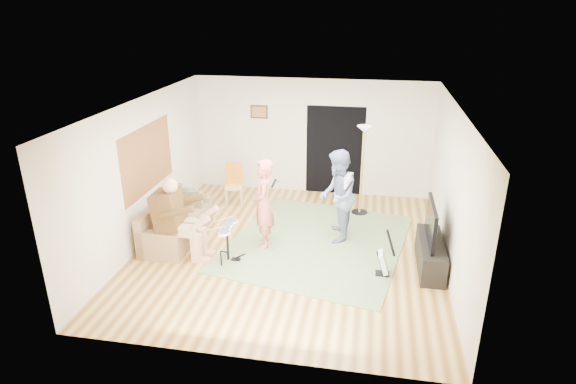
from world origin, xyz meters
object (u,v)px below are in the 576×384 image
object	(u,v)px
singer	(263,204)
television	(431,223)
sofa	(174,226)
dining_chair	(235,190)
drum_kit	(228,245)
guitar_spare	(384,262)
torchiere_lamp	(363,155)
tv_cabinet	(430,254)
guitarist	(337,196)

from	to	relation	value
singer	television	xyz separation A→B (m)	(2.95, -0.27, 0.00)
sofa	singer	size ratio (longest dim) A/B	1.13
singer	television	world-z (taller)	singer
sofa	dining_chair	world-z (taller)	dining_chair
sofa	drum_kit	xyz separation A→B (m)	(1.29, -0.65, 0.04)
sofa	guitar_spare	bearing A→B (deg)	-9.54
guitar_spare	television	distance (m)	1.04
drum_kit	torchiere_lamp	world-z (taller)	torchiere_lamp
drum_kit	dining_chair	bearing A→B (deg)	103.42
sofa	guitar_spare	world-z (taller)	guitar_spare
guitar_spare	television	world-z (taller)	television
guitar_spare	drum_kit	bearing A→B (deg)	179.54
sofa	tv_cabinet	world-z (taller)	sofa
torchiere_lamp	drum_kit	bearing A→B (deg)	-131.76
singer	guitar_spare	bearing A→B (deg)	61.12
guitarist	torchiere_lamp	size ratio (longest dim) A/B	0.92
guitar_spare	torchiere_lamp	world-z (taller)	torchiere_lamp
torchiere_lamp	tv_cabinet	size ratio (longest dim) A/B	1.38
dining_chair	torchiere_lamp	bearing A→B (deg)	-13.61
dining_chair	tv_cabinet	world-z (taller)	dining_chair
drum_kit	guitarist	distance (m)	2.23
drum_kit	guitarist	size ratio (longest dim) A/B	0.39
sofa	television	size ratio (longest dim) A/B	1.70
guitar_spare	dining_chair	xyz separation A→B (m)	(-3.31, 2.55, 0.08)
singer	torchiere_lamp	bearing A→B (deg)	125.02
guitarist	dining_chair	bearing A→B (deg)	-122.46
drum_kit	guitarist	world-z (taller)	guitarist
drum_kit	guitar_spare	distance (m)	2.71
guitarist	drum_kit	bearing A→B (deg)	-60.25
drum_kit	guitarist	xyz separation A→B (m)	(1.81, 1.17, 0.59)
singer	torchiere_lamp	world-z (taller)	torchiere_lamp
tv_cabinet	guitar_spare	bearing A→B (deg)	-153.06
television	guitarist	bearing A→B (deg)	154.21
sofa	torchiere_lamp	size ratio (longest dim) A/B	0.99
sofa	singer	bearing A→B (deg)	0.09
sofa	television	world-z (taller)	television
guitarist	tv_cabinet	world-z (taller)	guitarist
sofa	tv_cabinet	size ratio (longest dim) A/B	1.37
guitar_spare	torchiere_lamp	bearing A→B (deg)	101.20
drum_kit	guitar_spare	world-z (taller)	guitar_spare
television	sofa	bearing A→B (deg)	176.72
singer	television	size ratio (longest dim) A/B	1.50
dining_chair	sofa	bearing A→B (deg)	-122.74
singer	dining_chair	size ratio (longest dim) A/B	1.84
sofa	guitarist	size ratio (longest dim) A/B	1.08
drum_kit	torchiere_lamp	bearing A→B (deg)	48.24
singer	guitar_spare	world-z (taller)	singer
torchiere_lamp	tv_cabinet	bearing A→B (deg)	-58.59
tv_cabinet	guitarist	bearing A→B (deg)	154.88
dining_chair	guitar_spare	bearing A→B (deg)	-50.27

